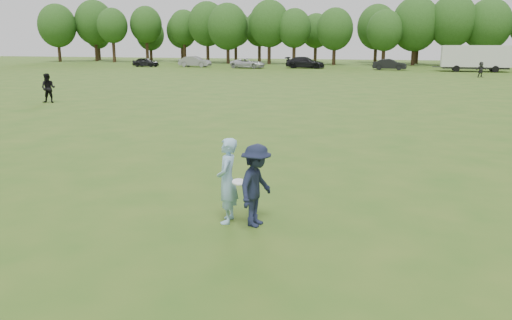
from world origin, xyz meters
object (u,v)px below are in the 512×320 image
(player_far_a, at_px, (48,88))
(car_d, at_px, (305,63))
(car_a, at_px, (146,62))
(player_far_d, at_px, (481,70))
(car_b, at_px, (195,62))
(car_f, at_px, (390,64))
(thrower, at_px, (227,181))
(defender, at_px, (256,185))
(cargo_trailer, at_px, (476,57))
(car_c, at_px, (248,63))

(player_far_a, height_order, car_d, player_far_a)
(car_a, xyz_separation_m, car_d, (23.59, 2.54, 0.12))
(player_far_d, relative_size, car_b, 0.34)
(car_b, xyz_separation_m, car_f, (27.84, -0.16, -0.06))
(thrower, relative_size, car_d, 0.32)
(defender, height_order, cargo_trailer, cargo_trailer)
(player_far_a, xyz_separation_m, player_far_d, (28.02, 31.89, -0.08))
(car_b, distance_m, cargo_trailer, 38.12)
(cargo_trailer, bearing_deg, car_c, -179.87)
(car_a, height_order, cargo_trailer, cargo_trailer)
(car_d, bearing_deg, cargo_trailer, -94.38)
(car_f, bearing_deg, thrower, -178.60)
(defender, bearing_deg, player_far_a, 57.43)
(player_far_a, distance_m, player_far_d, 42.45)
(defender, relative_size, car_d, 0.31)
(thrower, relative_size, cargo_trailer, 0.19)
(car_c, distance_m, car_f, 19.28)
(thrower, bearing_deg, player_far_d, 158.60)
(car_c, bearing_deg, player_far_a, -171.61)
(player_far_d, height_order, car_d, player_far_d)
(player_far_a, relative_size, car_c, 0.36)
(player_far_d, relative_size, car_a, 0.41)
(player_far_d, bearing_deg, car_a, 138.32)
(car_c, bearing_deg, car_d, -66.50)
(car_b, distance_m, car_c, 8.68)
(car_b, bearing_deg, player_far_d, -107.11)
(car_c, bearing_deg, cargo_trailer, -82.65)
(thrower, height_order, player_far_d, thrower)
(defender, relative_size, car_f, 0.38)
(car_a, height_order, car_b, car_b)
(car_f, bearing_deg, defender, -178.01)
(player_far_a, bearing_deg, car_d, 65.78)
(player_far_d, height_order, car_f, player_far_d)
(defender, distance_m, car_c, 61.75)
(player_far_a, distance_m, car_d, 45.29)
(car_d, height_order, car_f, car_d)
(cargo_trailer, bearing_deg, car_b, 178.27)
(car_b, height_order, car_d, car_d)
(car_f, bearing_deg, player_far_d, -138.13)
(car_b, xyz_separation_m, car_d, (16.30, 1.04, 0.01))
(thrower, distance_m, car_a, 67.71)
(thrower, bearing_deg, car_c, -171.69)
(car_d, relative_size, car_f, 1.25)
(car_a, bearing_deg, car_d, -80.38)
(car_d, relative_size, cargo_trailer, 0.60)
(player_far_a, bearing_deg, car_a, 96.11)
(player_far_d, bearing_deg, car_b, 133.79)
(player_far_d, bearing_deg, cargo_trailer, 58.02)
(player_far_d, relative_size, cargo_trailer, 0.18)
(car_d, bearing_deg, car_f, -94.56)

